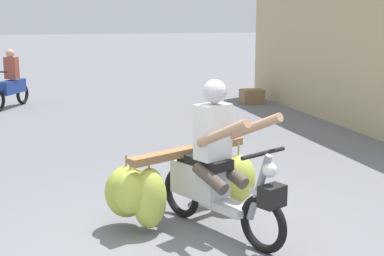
% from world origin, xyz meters
% --- Properties ---
extents(ground_plane, '(120.00, 120.00, 0.00)m').
position_xyz_m(ground_plane, '(0.00, 0.00, 0.00)').
color(ground_plane, slate).
extents(motorbike_main_loaded, '(1.87, 2.03, 1.58)m').
position_xyz_m(motorbike_main_loaded, '(0.21, 0.78, 0.49)').
color(motorbike_main_loaded, black).
rests_on(motorbike_main_loaded, ground).
extents(motorbike_distant_ahead_left, '(0.88, 1.47, 1.40)m').
position_xyz_m(motorbike_distant_ahead_left, '(-1.94, 9.04, 0.57)').
color(motorbike_distant_ahead_left, black).
rests_on(motorbike_distant_ahead_left, ground).
extents(produce_crate, '(0.56, 0.40, 0.36)m').
position_xyz_m(produce_crate, '(3.86, 7.99, 0.18)').
color(produce_crate, olive).
rests_on(produce_crate, ground).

